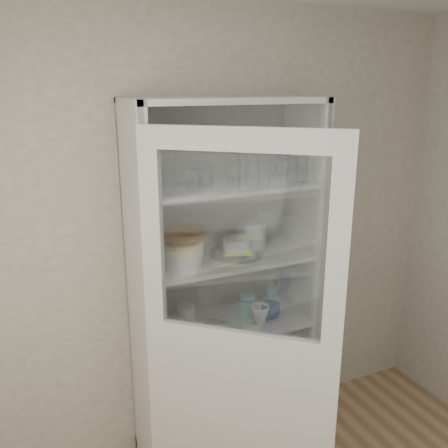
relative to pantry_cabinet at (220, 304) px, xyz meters
name	(u,v)px	position (x,y,z in m)	size (l,w,h in m)	color
wall_back	(176,242)	(-0.20, 0.16, 0.36)	(3.60, 0.02, 2.60)	#A59D8F
pantry_cabinet	(220,304)	(0.00, 0.00, 0.00)	(1.00, 0.45, 2.10)	beige
cupboard_door	(239,375)	(-0.16, -0.58, -0.07)	(0.71, 0.62, 2.00)	beige
tumbler_0	(170,178)	(-0.33, -0.17, 0.80)	(0.08, 0.08, 0.15)	silver
tumbler_1	(193,178)	(-0.21, -0.17, 0.79)	(0.07, 0.07, 0.13)	silver
tumbler_2	(233,172)	(0.00, -0.17, 0.80)	(0.08, 0.08, 0.15)	silver
tumbler_3	(253,173)	(0.09, -0.22, 0.80)	(0.08, 0.08, 0.15)	silver
tumbler_4	(264,173)	(0.15, -0.22, 0.79)	(0.07, 0.07, 0.14)	silver
tumbler_5	(292,171)	(0.35, -0.18, 0.78)	(0.06, 0.06, 0.13)	silver
tumbler_6	(302,169)	(0.40, -0.18, 0.79)	(0.07, 0.07, 0.13)	silver
tumbler_7	(148,178)	(-0.41, -0.08, 0.79)	(0.07, 0.07, 0.13)	silver
tumbler_8	(197,172)	(-0.14, -0.04, 0.79)	(0.07, 0.07, 0.14)	silver
tumbler_9	(206,173)	(-0.11, -0.09, 0.79)	(0.07, 0.07, 0.14)	silver
goblet_0	(153,167)	(-0.35, 0.04, 0.82)	(0.08, 0.08, 0.19)	silver
goblet_1	(180,167)	(-0.21, 0.03, 0.81)	(0.08, 0.08, 0.18)	silver
goblet_2	(235,165)	(0.10, 0.01, 0.80)	(0.07, 0.07, 0.16)	silver
goblet_3	(283,160)	(0.41, 0.03, 0.81)	(0.08, 0.08, 0.17)	silver
plate_stack_front	(183,260)	(-0.26, -0.12, 0.36)	(0.21, 0.21, 0.07)	white
plate_stack_back	(162,250)	(-0.32, 0.03, 0.37)	(0.22, 0.22, 0.10)	white
cream_bowl	(182,247)	(-0.26, -0.12, 0.42)	(0.22, 0.22, 0.07)	beige
terracotta_bowl	(182,235)	(-0.26, -0.12, 0.49)	(0.25, 0.25, 0.06)	brown
glass_platter	(237,253)	(0.07, -0.07, 0.33)	(0.30, 0.30, 0.02)	silver
yellow_trivet	(237,250)	(0.07, -0.07, 0.34)	(0.16, 0.16, 0.01)	#FCF323
white_ramekin	(237,244)	(0.07, -0.07, 0.38)	(0.15, 0.15, 0.07)	white
grey_bowl_stack	(255,236)	(0.20, -0.04, 0.40)	(0.12, 0.12, 0.16)	silver
mug_blue	(270,310)	(0.26, -0.13, -0.03)	(0.11, 0.11, 0.09)	navy
mug_teal	(272,299)	(0.35, -0.01, -0.04)	(0.09, 0.09, 0.09)	teal
mug_white	(260,314)	(0.18, -0.15, -0.03)	(0.11, 0.11, 0.10)	white
teal_jar	(247,306)	(0.15, -0.05, -0.02)	(0.10, 0.10, 0.12)	teal
measuring_cups	(214,326)	(-0.09, -0.13, -0.06)	(0.11, 0.11, 0.04)	silver
white_canister	(186,315)	(-0.21, -0.01, -0.02)	(0.10, 0.10, 0.12)	white
cream_dish	(228,379)	(0.01, -0.09, -0.44)	(0.23, 0.23, 0.07)	beige
tin_box	(263,370)	(0.24, -0.10, -0.45)	(0.22, 0.16, 0.07)	#AFAEB6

